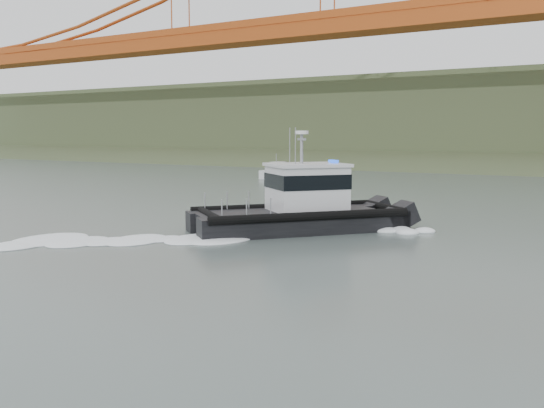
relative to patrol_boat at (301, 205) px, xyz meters
The scene contains 3 objects.
ground 16.60m from the patrol_boat, 81.13° to the right, with size 400.00×400.00×0.00m, color #475450.
patrol_boat is the anchor object (origin of this frame).
motorboat 42.44m from the patrol_boat, 122.80° to the left, with size 2.24×5.81×3.14m.
Camera 1 is at (13.96, -13.83, 5.48)m, focal length 40.00 mm.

